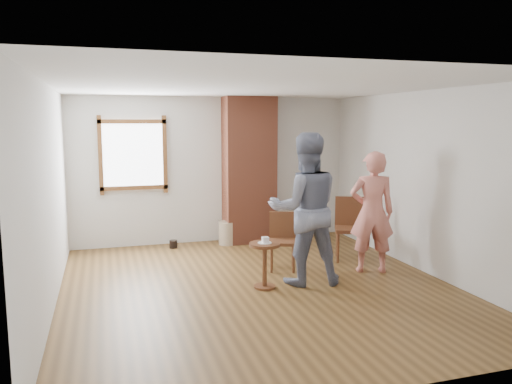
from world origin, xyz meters
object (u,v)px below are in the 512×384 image
Objects in this scene: side_table at (265,258)px; dining_chair_right at (350,225)px; stoneware_crock at (228,233)px; man at (305,209)px; dining_chair_left at (283,237)px; person_pink at (372,212)px.

dining_chair_right is at bearing 29.10° from side_table.
man reaches higher than stoneware_crock.
dining_chair_left is at bearing -75.91° from stoneware_crock.
dining_chair_left is 0.41× the size of man.
stoneware_crock is at bearing 123.60° from dining_chair_left.
side_table is at bearing 13.46° from man.
person_pink reaches higher than side_table.
stoneware_crock is 1.75m from dining_chair_left.
side_table is 0.34× the size of person_pink.
dining_chair_right is 1.98m from side_table.
person_pink is (1.12, 0.20, -0.14)m from man.
person_pink is at bearing -161.44° from man.
dining_chair_left is at bearing -5.23° from person_pink.
person_pink is (1.59, -2.20, 0.67)m from stoneware_crock.
stoneware_crock is at bearing -70.15° from man.
dining_chair_left is at bearing -146.33° from dining_chair_right.
person_pink is at bearing -54.09° from stoneware_crock.
dining_chair_left reaches higher than side_table.
dining_chair_right is at bearing -73.65° from person_pink.
person_pink reaches higher than dining_chair_left.
stoneware_crock is at bearing 87.56° from side_table.
side_table is 0.84m from man.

